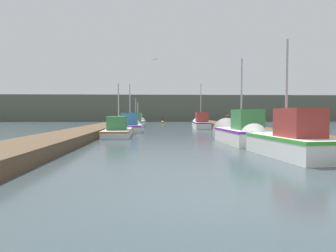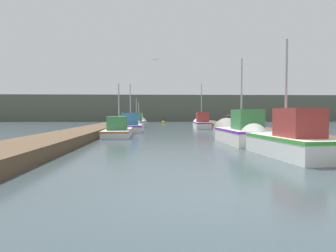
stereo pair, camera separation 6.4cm
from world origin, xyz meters
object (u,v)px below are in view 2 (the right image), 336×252
at_px(fishing_boat_1, 240,132).
at_px(seagull_lead, 155,59).
at_px(fishing_boat_3, 131,126).
at_px(fishing_boat_6, 139,122).
at_px(channel_buoy, 163,122).
at_px(fishing_boat_4, 201,123).
at_px(mooring_piling_0, 228,124).
at_px(fishing_boat_5, 136,122).
at_px(fishing_boat_0, 283,140).
at_px(fishing_boat_2, 120,130).
at_px(mooring_piling_1, 120,123).

relative_size(fishing_boat_1, seagull_lead, 9.07).
height_order(fishing_boat_3, fishing_boat_6, fishing_boat_3).
bearing_deg(channel_buoy, seagull_lead, -93.62).
xyz_separation_m(fishing_boat_4, mooring_piling_0, (1.14, -6.36, 0.18)).
relative_size(fishing_boat_1, mooring_piling_0, 3.85).
xyz_separation_m(fishing_boat_1, fishing_boat_5, (-6.31, 17.47, -0.02)).
bearing_deg(fishing_boat_1, mooring_piling_0, 78.19).
bearing_deg(fishing_boat_0, fishing_boat_3, 109.39).
bearing_deg(fishing_boat_0, fishing_boat_4, 84.23).
height_order(fishing_boat_0, fishing_boat_5, fishing_boat_0).
height_order(fishing_boat_2, channel_buoy, fishing_boat_2).
height_order(fishing_boat_1, fishing_boat_2, fishing_boat_1).
xyz_separation_m(fishing_boat_0, mooring_piling_1, (-7.60, 16.19, 0.11)).
xyz_separation_m(fishing_boat_1, mooring_piling_1, (-7.40, 11.56, 0.12)).
relative_size(mooring_piling_0, mooring_piling_1, 1.06).
bearing_deg(fishing_boat_2, mooring_piling_1, 94.92).
bearing_deg(channel_buoy, fishing_boat_0, -84.26).
relative_size(channel_buoy, seagull_lead, 1.73).
xyz_separation_m(fishing_boat_3, mooring_piling_0, (7.60, -1.14, 0.22)).
bearing_deg(channel_buoy, fishing_boat_3, -99.25).
bearing_deg(fishing_boat_5, channel_buoy, 72.03).
height_order(fishing_boat_0, fishing_boat_1, fishing_boat_1).
height_order(fishing_boat_4, fishing_boat_5, fishing_boat_4).
xyz_separation_m(fishing_boat_0, seagull_lead, (-4.46, 14.81, 5.40)).
xyz_separation_m(fishing_boat_0, fishing_boat_5, (-6.51, 22.10, -0.04)).
bearing_deg(seagull_lead, mooring_piling_1, 168.83).
bearing_deg(fishing_boat_3, mooring_piling_0, -10.92).
xyz_separation_m(fishing_boat_4, channel_buoy, (-3.34, 13.98, -0.35)).
bearing_deg(fishing_boat_0, mooring_piling_1, 109.46).
xyz_separation_m(fishing_boat_2, fishing_boat_4, (6.85, 9.28, 0.12)).
relative_size(fishing_boat_4, seagull_lead, 10.54).
bearing_deg(fishing_boat_0, channel_buoy, 90.05).
height_order(fishing_boat_2, fishing_boat_5, fishing_boat_2).
height_order(fishing_boat_4, fishing_boat_6, fishing_boat_4).
relative_size(fishing_boat_5, mooring_piling_1, 4.19).
xyz_separation_m(fishing_boat_1, seagull_lead, (-4.27, 10.18, 5.41)).
xyz_separation_m(fishing_boat_3, channel_buoy, (3.13, 19.20, -0.31)).
distance_m(fishing_boat_3, channel_buoy, 19.46).
bearing_deg(fishing_boat_3, fishing_boat_1, -58.05).
xyz_separation_m(fishing_boat_3, fishing_boat_5, (-0.07, 8.34, 0.05)).
xyz_separation_m(fishing_boat_6, mooring_piling_0, (7.70, -14.76, 0.27)).
bearing_deg(fishing_boat_3, fishing_boat_5, 88.04).
xyz_separation_m(fishing_boat_0, mooring_piling_0, (1.16, 12.63, 0.14)).
xyz_separation_m(fishing_boat_0, channel_buoy, (-3.31, 32.97, -0.39)).
height_order(fishing_boat_3, mooring_piling_0, fishing_boat_3).
relative_size(fishing_boat_3, seagull_lead, 8.84).
bearing_deg(mooring_piling_0, fishing_boat_1, -99.64).
xyz_separation_m(fishing_boat_5, seagull_lead, (2.05, -7.29, 5.43)).
xyz_separation_m(fishing_boat_1, mooring_piling_0, (1.36, 8.00, 0.16)).
bearing_deg(fishing_boat_4, fishing_boat_0, -87.01).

